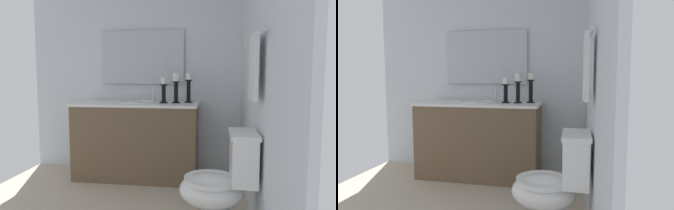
# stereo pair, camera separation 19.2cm
# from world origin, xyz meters

# --- Properties ---
(wall_back) EXTENTS (2.50, 0.04, 2.45)m
(wall_back) POSITION_xyz_m (0.00, 1.28, 1.23)
(wall_back) COLOR silver
(wall_back) RESTS_ON ground
(wall_left) EXTENTS (0.04, 2.55, 2.45)m
(wall_left) POSITION_xyz_m (-1.25, 0.00, 1.23)
(wall_left) COLOR silver
(wall_left) RESTS_ON ground
(vanity_cabinet) EXTENTS (0.58, 1.37, 0.84)m
(vanity_cabinet) POSITION_xyz_m (-0.92, 0.10, 0.42)
(vanity_cabinet) COLOR brown
(vanity_cabinet) RESTS_ON ground
(sink_basin) EXTENTS (0.40, 0.40, 0.24)m
(sink_basin) POSITION_xyz_m (-0.92, 0.10, 0.81)
(sink_basin) COLOR white
(sink_basin) RESTS_ON vanity_cabinet
(mirror) EXTENTS (0.02, 0.99, 0.63)m
(mirror) POSITION_xyz_m (-1.20, 0.10, 1.36)
(mirror) COLOR silver
(candle_holder_tall) EXTENTS (0.09, 0.09, 0.32)m
(candle_holder_tall) POSITION_xyz_m (-1.00, 0.67, 1.01)
(candle_holder_tall) COLOR black
(candle_holder_tall) RESTS_ON vanity_cabinet
(candle_holder_short) EXTENTS (0.09, 0.09, 0.32)m
(candle_holder_short) POSITION_xyz_m (-0.92, 0.54, 1.02)
(candle_holder_short) COLOR black
(candle_holder_short) RESTS_ON vanity_cabinet
(candle_holder_mid) EXTENTS (0.09, 0.09, 0.27)m
(candle_holder_mid) POSITION_xyz_m (-0.91, 0.40, 0.99)
(candle_holder_mid) COLOR black
(candle_holder_mid) RESTS_ON vanity_cabinet
(toilet) EXTENTS (0.39, 0.54, 0.75)m
(toilet) POSITION_xyz_m (0.20, 0.99, 0.37)
(toilet) COLOR white
(toilet) RESTS_ON ground
(towel_bar) EXTENTS (0.64, 0.02, 0.02)m
(towel_bar) POSITION_xyz_m (0.21, 1.22, 1.40)
(towel_bar) COLOR silver
(towel_near_vanity) EXTENTS (0.28, 0.03, 0.44)m
(towel_near_vanity) POSITION_xyz_m (0.21, 1.20, 1.19)
(towel_near_vanity) COLOR white
(towel_near_vanity) RESTS_ON towel_bar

